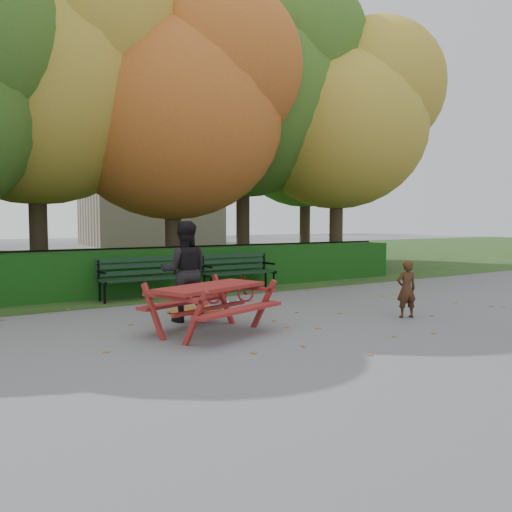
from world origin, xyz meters
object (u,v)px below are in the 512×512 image
tree_c (187,103)px  adult (185,271)px  child (406,289)px  tree_g (315,131)px  tree_d (257,86)px  bench_right (238,269)px  tree_b (51,69)px  tree_e (350,116)px  picnic_table (211,296)px  bicycle (230,289)px  bench_left (141,275)px

tree_c → adult: bearing=-115.1°
adult → child: bearing=175.3°
tree_c → tree_g: bearing=26.9°
tree_d → bench_right: size_ratio=5.32×
tree_c → bench_right: size_ratio=4.44×
tree_g → tree_c: bearing=-153.1°
tree_g → child: (-6.48, -10.53, -4.88)m
tree_c → bench_right: 4.87m
tree_b → tree_e: 9.03m
picnic_table → child: (3.40, -0.71, -0.07)m
adult → bicycle: adult is taller
adult → tree_d: bearing=-107.7°
tree_d → tree_e: size_ratio=1.17×
tree_d → tree_e: (2.64, -1.46, -0.90)m
child → bench_right: bearing=-60.4°
bench_left → picnic_table: 3.77m
tree_c → bench_right: (0.27, -2.26, -4.30)m
bench_left → child: bearing=-54.8°
bench_left → adult: size_ratio=1.08×
tree_b → tree_g: tree_b is taller
bench_right → adult: size_ratio=1.08×
bench_left → tree_b: bearing=110.6°
tree_b → picnic_table: (0.90, -6.80, -4.84)m
child → picnic_table: bearing=8.2°
tree_b → picnic_table: bearing=-82.5°
tree_g → tree_e: bearing=-114.4°
bench_right → picnic_table: bearing=-125.1°
tree_e → adult: bearing=-149.2°
tree_b → bench_right: size_ratio=4.88×
tree_d → child: size_ratio=9.71×
adult → bench_right: bearing=-110.7°
tree_e → adult: size_ratio=4.90×
tree_b → bicycle: 7.28m
tree_b → tree_d: size_ratio=0.92×
tree_g → bench_right: 10.61m
tree_b → adult: 7.41m
tree_e → child: (-4.67, -6.53, -4.59)m
tree_d → picnic_table: 10.58m
tree_g → child: bearing=-121.6°
picnic_table → bicycle: size_ratio=1.96×
adult → picnic_table: bearing=110.0°
tree_g → bench_right: bearing=-140.0°
tree_e → adult: 10.25m
tree_c → child: tree_c is taller
picnic_table → child: child is taller
tree_b → tree_e: size_ratio=1.08×
tree_b → bicycle: (2.49, -4.53, -5.13)m
bench_left → bicycle: bearing=-47.7°
child → bicycle: (-1.81, 2.99, -0.22)m
tree_b → bench_right: tree_b is taller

